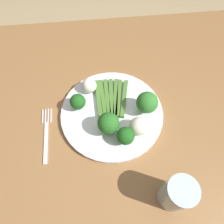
{
  "coord_description": "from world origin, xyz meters",
  "views": [
    {
      "loc": [
        -0.06,
        -0.29,
        1.27
      ],
      "look_at": [
        -0.02,
        -0.0,
        0.77
      ],
      "focal_mm": 33.02,
      "sensor_mm": 36.0,
      "label": 1
    }
  ],
  "objects_px": {
    "broccoli_right": "(108,123)",
    "cauliflower_near_fork": "(89,86)",
    "water_glass": "(177,194)",
    "fork": "(46,134)",
    "cauliflower_front_left": "(139,126)",
    "broccoli_left": "(125,136)",
    "asparagus_bundle": "(111,98)",
    "plate": "(112,114)",
    "broccoli_outer_edge": "(147,103)",
    "broccoli_back_right": "(78,102)",
    "dining_table": "(119,130)"
  },
  "relations": [
    {
      "from": "asparagus_bundle",
      "to": "broccoli_outer_edge",
      "type": "bearing_deg",
      "value": -114.07
    },
    {
      "from": "asparagus_bundle",
      "to": "broccoli_outer_edge",
      "type": "relative_size",
      "value": 1.86
    },
    {
      "from": "broccoli_right",
      "to": "fork",
      "type": "height_order",
      "value": "broccoli_right"
    },
    {
      "from": "broccoli_left",
      "to": "dining_table",
      "type": "bearing_deg",
      "value": 88.84
    },
    {
      "from": "broccoli_outer_edge",
      "to": "asparagus_bundle",
      "type": "bearing_deg",
      "value": 151.65
    },
    {
      "from": "dining_table",
      "to": "cauliflower_near_fork",
      "type": "xyz_separation_m",
      "value": [
        -0.08,
        0.08,
        0.15
      ]
    },
    {
      "from": "broccoli_right",
      "to": "broccoli_left",
      "type": "bearing_deg",
      "value": -43.65
    },
    {
      "from": "plate",
      "to": "asparagus_bundle",
      "type": "height_order",
      "value": "asparagus_bundle"
    },
    {
      "from": "broccoli_left",
      "to": "broccoli_back_right",
      "type": "bearing_deg",
      "value": 134.75
    },
    {
      "from": "asparagus_bundle",
      "to": "fork",
      "type": "relative_size",
      "value": 0.82
    },
    {
      "from": "cauliflower_front_left",
      "to": "water_glass",
      "type": "bearing_deg",
      "value": -73.42
    },
    {
      "from": "asparagus_bundle",
      "to": "broccoli_outer_edge",
      "type": "height_order",
      "value": "broccoli_outer_edge"
    },
    {
      "from": "broccoli_outer_edge",
      "to": "water_glass",
      "type": "distance_m",
      "value": 0.23
    },
    {
      "from": "cauliflower_near_fork",
      "to": "dining_table",
      "type": "bearing_deg",
      "value": -45.31
    },
    {
      "from": "plate",
      "to": "broccoli_outer_edge",
      "type": "bearing_deg",
      "value": -1.27
    },
    {
      "from": "broccoli_back_right",
      "to": "cauliflower_front_left",
      "type": "distance_m",
      "value": 0.18
    },
    {
      "from": "cauliflower_front_left",
      "to": "dining_table",
      "type": "bearing_deg",
      "value": 121.28
    },
    {
      "from": "broccoli_right",
      "to": "cauliflower_front_left",
      "type": "relative_size",
      "value": 1.4
    },
    {
      "from": "asparagus_bundle",
      "to": "broccoli_outer_edge",
      "type": "xyz_separation_m",
      "value": [
        0.09,
        -0.05,
        0.04
      ]
    },
    {
      "from": "broccoli_outer_edge",
      "to": "fork",
      "type": "bearing_deg",
      "value": -172.53
    },
    {
      "from": "asparagus_bundle",
      "to": "water_glass",
      "type": "height_order",
      "value": "water_glass"
    },
    {
      "from": "asparagus_bundle",
      "to": "broccoli_outer_edge",
      "type": "distance_m",
      "value": 0.11
    },
    {
      "from": "broccoli_right",
      "to": "cauliflower_near_fork",
      "type": "bearing_deg",
      "value": 107.44
    },
    {
      "from": "dining_table",
      "to": "plate",
      "type": "height_order",
      "value": "plate"
    },
    {
      "from": "cauliflower_front_left",
      "to": "water_glass",
      "type": "relative_size",
      "value": 0.47
    },
    {
      "from": "water_glass",
      "to": "broccoli_left",
      "type": "bearing_deg",
      "value": 122.12
    },
    {
      "from": "water_glass",
      "to": "fork",
      "type": "bearing_deg",
      "value": 147.01
    },
    {
      "from": "broccoli_left",
      "to": "broccoli_right",
      "type": "xyz_separation_m",
      "value": [
        -0.04,
        0.04,
        0.01
      ]
    },
    {
      "from": "dining_table",
      "to": "asparagus_bundle",
      "type": "relative_size",
      "value": 8.99
    },
    {
      "from": "asparagus_bundle",
      "to": "water_glass",
      "type": "distance_m",
      "value": 0.31
    },
    {
      "from": "broccoli_outer_edge",
      "to": "fork",
      "type": "xyz_separation_m",
      "value": [
        -0.28,
        -0.04,
        -0.05
      ]
    },
    {
      "from": "broccoli_right",
      "to": "water_glass",
      "type": "bearing_deg",
      "value": -54.63
    },
    {
      "from": "cauliflower_near_fork",
      "to": "cauliflower_front_left",
      "type": "bearing_deg",
      "value": -50.52
    },
    {
      "from": "plate",
      "to": "asparagus_bundle",
      "type": "distance_m",
      "value": 0.05
    },
    {
      "from": "broccoli_right",
      "to": "broccoli_outer_edge",
      "type": "bearing_deg",
      "value": 24.49
    },
    {
      "from": "broccoli_outer_edge",
      "to": "broccoli_right",
      "type": "height_order",
      "value": "broccoli_outer_edge"
    },
    {
      "from": "broccoli_back_right",
      "to": "fork",
      "type": "xyz_separation_m",
      "value": [
        -0.09,
        -0.07,
        -0.04
      ]
    },
    {
      "from": "dining_table",
      "to": "broccoli_right",
      "type": "height_order",
      "value": "broccoli_right"
    },
    {
      "from": "dining_table",
      "to": "broccoli_back_right",
      "type": "relative_size",
      "value": 22.61
    },
    {
      "from": "cauliflower_near_fork",
      "to": "broccoli_back_right",
      "type": "bearing_deg",
      "value": -119.9
    },
    {
      "from": "fork",
      "to": "water_glass",
      "type": "bearing_deg",
      "value": -123.93
    },
    {
      "from": "water_glass",
      "to": "dining_table",
      "type": "bearing_deg",
      "value": 110.87
    },
    {
      "from": "dining_table",
      "to": "plate",
      "type": "bearing_deg",
      "value": -173.07
    },
    {
      "from": "broccoli_outer_edge",
      "to": "broccoli_left",
      "type": "bearing_deg",
      "value": -130.06
    },
    {
      "from": "cauliflower_near_fork",
      "to": "broccoli_right",
      "type": "bearing_deg",
      "value": -72.56
    },
    {
      "from": "broccoli_outer_edge",
      "to": "cauliflower_near_fork",
      "type": "bearing_deg",
      "value": 149.85
    },
    {
      "from": "broccoli_left",
      "to": "broccoli_back_right",
      "type": "distance_m",
      "value": 0.16
    },
    {
      "from": "broccoli_outer_edge",
      "to": "broccoli_back_right",
      "type": "bearing_deg",
      "value": 170.82
    },
    {
      "from": "broccoli_left",
      "to": "broccoli_outer_edge",
      "type": "xyz_separation_m",
      "value": [
        0.07,
        0.09,
        0.01
      ]
    },
    {
      "from": "dining_table",
      "to": "broccoli_outer_edge",
      "type": "distance_m",
      "value": 0.18
    }
  ]
}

